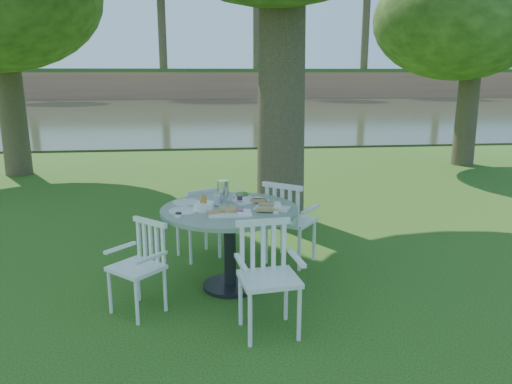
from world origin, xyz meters
TOP-DOWN VIEW (x-y plane):
  - ground at (0.00, 0.00)m, footprint 140.00×140.00m
  - table at (-0.33, -0.41)m, footprint 1.35×1.35m
  - chair_ne at (0.34, 0.16)m, footprint 0.66×0.66m
  - chair_nw at (-0.61, 0.44)m, footprint 0.57×0.56m
  - chair_sw at (-1.15, -0.79)m, footprint 0.58×0.58m
  - chair_se at (-0.08, -1.26)m, footprint 0.52×0.49m
  - tableware at (-0.39, -0.34)m, footprint 1.20×0.75m
  - river at (0.00, 23.00)m, footprint 100.00×28.00m
  - far_bank at (0.28, 41.12)m, footprint 100.00×18.00m

SIDE VIEW (x-z plane):
  - ground at x=0.00m, z-range 0.00..0.00m
  - river at x=0.00m, z-range -0.06..0.06m
  - chair_sw at x=-1.15m, z-range 0.07..0.91m
  - chair_nw at x=-0.61m, z-range 0.08..0.93m
  - chair_se at x=-0.08m, z-range 0.08..1.01m
  - chair_ne at x=0.34m, z-range 0.08..1.05m
  - table at x=-0.33m, z-range 0.25..1.09m
  - tableware at x=-0.39m, z-range 0.77..1.01m
  - far_bank at x=0.28m, z-range -0.35..14.85m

